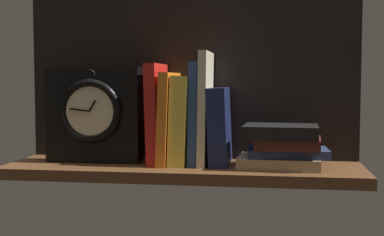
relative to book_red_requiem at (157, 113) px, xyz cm
name	(u,v)px	position (x,y,z in cm)	size (l,w,h in cm)	color
ground_plane	(183,170)	(6.54, -2.33, -12.80)	(81.25, 23.50, 2.50)	brown
back_panel	(191,78)	(6.54, 8.82, 8.33)	(81.25, 1.20, 39.76)	black
book_red_requiem	(157,113)	(0.00, 0.00, 0.00)	(2.54, 14.97, 23.11)	red
book_orange_pandolfini	(168,118)	(2.67, 0.00, -1.01)	(2.20, 16.44, 21.09)	orange
book_yellow_seinlanguage	(182,120)	(5.97, 0.00, -1.42)	(3.81, 15.21, 20.26)	gold
book_blue_modern	(196,113)	(9.17, 0.00, 0.13)	(1.99, 12.68, 23.37)	#2D4C8E
book_cream_twain	(205,108)	(11.37, 0.00, 1.35)	(1.81, 15.03, 25.81)	beige
book_navy_bierce	(220,126)	(14.64, 0.00, -2.75)	(4.13, 15.11, 17.61)	#192147
framed_clock	(94,114)	(-14.95, -1.48, -0.21)	(22.35, 6.70, 22.35)	black
book_stack_side	(283,147)	(29.09, -3.23, -6.90)	(20.02, 14.47, 9.52)	#9E8966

